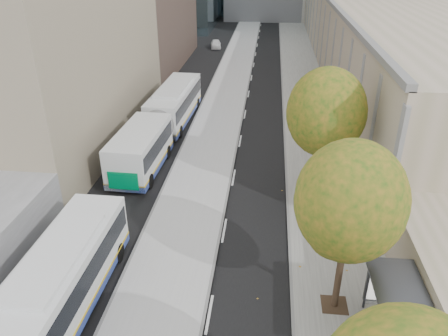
# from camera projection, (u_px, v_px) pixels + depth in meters

# --- Properties ---
(bus_platform) EXTENTS (4.25, 150.00, 0.15)m
(bus_platform) POSITION_uv_depth(u_px,v_px,m) (219.00, 117.00, 38.72)
(bus_platform) COLOR #AEAEAE
(bus_platform) RESTS_ON ground
(sidewalk) EXTENTS (4.75, 150.00, 0.08)m
(sidewalk) POSITION_uv_depth(u_px,v_px,m) (310.00, 120.00, 38.00)
(sidewalk) COLOR slate
(sidewalk) RESTS_ON ground
(building_tan) EXTENTS (18.00, 92.00, 8.00)m
(building_tan) POSITION_uv_depth(u_px,v_px,m) (381.00, 22.00, 60.73)
(building_tan) COLOR tan
(building_tan) RESTS_ON ground
(bus_shelter) EXTENTS (1.90, 4.40, 2.53)m
(bus_shelter) POSITION_uv_depth(u_px,v_px,m) (407.00, 307.00, 15.63)
(bus_shelter) COLOR #383A3F
(bus_shelter) RESTS_ON sidewalk
(tree_c) EXTENTS (4.20, 4.20, 7.28)m
(tree_c) POSITION_uv_depth(u_px,v_px,m) (350.00, 202.00, 16.22)
(tree_c) COLOR #301F16
(tree_c) RESTS_ON sidewalk
(tree_d) EXTENTS (4.40, 4.40, 7.60)m
(tree_d) POSITION_uv_depth(u_px,v_px,m) (326.00, 113.00, 24.07)
(tree_d) COLOR #301F16
(tree_d) RESTS_ON sidewalk
(bus_far) EXTENTS (3.28, 17.83, 2.96)m
(bus_far) POSITION_uv_depth(u_px,v_px,m) (162.00, 120.00, 33.67)
(bus_far) COLOR silver
(bus_far) RESTS_ON ground
(distant_car) EXTENTS (1.88, 3.66, 1.19)m
(distant_car) POSITION_uv_depth(u_px,v_px,m) (216.00, 44.00, 63.87)
(distant_car) COLOR white
(distant_car) RESTS_ON ground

